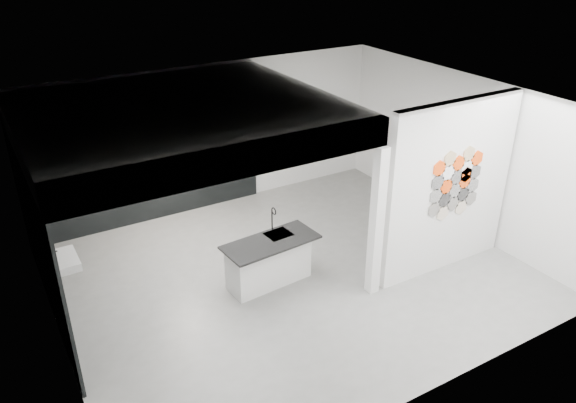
# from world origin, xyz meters

# --- Properties ---
(floor) EXTENTS (7.00, 6.00, 0.01)m
(floor) POSITION_xyz_m (0.00, 0.00, -0.01)
(floor) COLOR slate
(partition_panel) EXTENTS (2.45, 0.15, 2.80)m
(partition_panel) POSITION_xyz_m (2.23, -1.00, 1.40)
(partition_panel) COLOR silver
(partition_panel) RESTS_ON floor
(bay_clad_back) EXTENTS (4.40, 0.04, 2.35)m
(bay_clad_back) POSITION_xyz_m (-1.30, 2.97, 1.18)
(bay_clad_back) COLOR black
(bay_clad_back) RESTS_ON floor
(bay_clad_left) EXTENTS (0.04, 4.00, 2.35)m
(bay_clad_left) POSITION_xyz_m (-3.47, 1.00, 1.18)
(bay_clad_left) COLOR black
(bay_clad_left) RESTS_ON floor
(bulkhead) EXTENTS (4.40, 4.00, 0.40)m
(bulkhead) POSITION_xyz_m (-1.30, 1.00, 2.55)
(bulkhead) COLOR silver
(bulkhead) RESTS_ON corner_column
(corner_column) EXTENTS (0.16, 0.16, 2.35)m
(corner_column) POSITION_xyz_m (0.82, -1.00, 1.18)
(corner_column) COLOR silver
(corner_column) RESTS_ON floor
(fascia_beam) EXTENTS (4.40, 0.16, 0.40)m
(fascia_beam) POSITION_xyz_m (-1.30, -0.92, 2.55)
(fascia_beam) COLOR silver
(fascia_beam) RESTS_ON corner_column
(wall_basin) EXTENTS (0.40, 0.60, 0.12)m
(wall_basin) POSITION_xyz_m (-3.24, 0.80, 0.85)
(wall_basin) COLOR silver
(wall_basin) RESTS_ON bay_clad_left
(display_shelf) EXTENTS (3.00, 0.15, 0.04)m
(display_shelf) POSITION_xyz_m (-1.20, 2.87, 1.30)
(display_shelf) COLOR black
(display_shelf) RESTS_ON bay_clad_back
(kitchen_island) EXTENTS (1.52, 0.77, 1.18)m
(kitchen_island) POSITION_xyz_m (-0.43, -0.01, 0.40)
(kitchen_island) COLOR silver
(kitchen_island) RESTS_ON floor
(stockpot) EXTENTS (0.28, 0.28, 0.19)m
(stockpot) POSITION_xyz_m (-2.02, 2.87, 1.42)
(stockpot) COLOR black
(stockpot) RESTS_ON display_shelf
(kettle) EXTENTS (0.24, 0.24, 0.15)m
(kettle) POSITION_xyz_m (-0.40, 2.87, 1.40)
(kettle) COLOR black
(kettle) RESTS_ON display_shelf
(glass_bowl) EXTENTS (0.19, 0.19, 0.11)m
(glass_bowl) POSITION_xyz_m (0.15, 2.87, 1.37)
(glass_bowl) COLOR gray
(glass_bowl) RESTS_ON display_shelf
(glass_vase) EXTENTS (0.12, 0.12, 0.13)m
(glass_vase) POSITION_xyz_m (0.15, 2.87, 1.39)
(glass_vase) COLOR gray
(glass_vase) RESTS_ON display_shelf
(bottle_dark) EXTENTS (0.07, 0.07, 0.17)m
(bottle_dark) POSITION_xyz_m (-1.29, 2.87, 1.40)
(bottle_dark) COLOR black
(bottle_dark) RESTS_ON display_shelf
(utensil_cup) EXTENTS (0.08, 0.08, 0.09)m
(utensil_cup) POSITION_xyz_m (-2.25, 2.87, 1.36)
(utensil_cup) COLOR black
(utensil_cup) RESTS_ON display_shelf
(hex_tile_cluster) EXTENTS (1.04, 0.02, 1.16)m
(hex_tile_cluster) POSITION_xyz_m (2.26, -1.09, 1.50)
(hex_tile_cluster) COLOR #66635E
(hex_tile_cluster) RESTS_ON partition_panel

